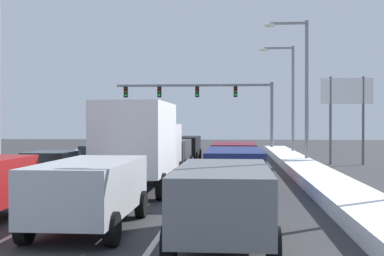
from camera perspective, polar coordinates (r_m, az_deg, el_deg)
ground_plane at (r=22.02m, az=-4.31°, el=-6.25°), size 120.00×120.00×0.00m
lane_stripe_between_right_lane_and_center_lane at (r=25.95m, az=0.89°, el=-5.20°), size 0.14×45.94×0.01m
lane_stripe_between_center_lane_and_left_lane at (r=26.40m, az=-6.52°, el=-5.11°), size 0.14×45.94×0.01m
snow_bank_right_shoulder at (r=26.11m, az=12.62°, el=-4.66°), size 1.85×45.94×0.49m
snow_bank_left_shoulder at (r=27.90m, az=-17.28°, el=-4.14°), size 2.07×45.94×0.67m
suv_gray_right_lane_nearest at (r=11.38m, az=3.39°, el=-7.51°), size 2.16×4.90×1.67m
suv_navy_right_lane_second at (r=18.66m, az=4.67°, el=-4.35°), size 2.16×4.90×1.67m
suv_maroon_right_lane_third at (r=24.55m, az=4.57°, el=-3.17°), size 2.16×4.90×1.67m
sedan_tan_right_lane_fourth at (r=31.09m, az=4.55°, el=-2.84°), size 2.00×4.50×1.51m
suv_silver_center_lane_nearest at (r=13.17m, az=-11.00°, el=-6.42°), size 2.16×4.90×1.67m
box_truck_center_lane_second at (r=20.33m, az=-5.55°, el=-1.45°), size 2.53×7.20×3.36m
suv_charcoal_center_lane_third at (r=28.50m, az=-2.45°, el=-2.65°), size 2.16×4.90×1.67m
suv_black_center_lane_fourth at (r=35.70m, az=-0.88°, el=-2.00°), size 2.16×4.90×1.67m
sedan_green_left_lane_second at (r=21.03m, az=-14.94°, el=-4.50°), size 2.00×4.50×1.51m
sedan_gray_left_lane_third at (r=26.40m, az=-9.80°, el=-3.46°), size 2.00×4.50×1.51m
sedan_navy_left_lane_fourth at (r=33.14m, az=-7.02°, el=-2.64°), size 2.00×4.50×1.51m
traffic_light_gantry at (r=46.73m, az=2.18°, el=3.36°), size 14.00×0.47×6.20m
street_lamp_right_mid at (r=32.36m, az=11.75°, el=5.14°), size 2.66×0.36×8.76m
street_lamp_right_far at (r=40.64m, az=10.41°, el=3.98°), size 2.66×0.36×8.45m
street_lamp_left_mid at (r=26.09m, az=-19.65°, el=7.07°), size 2.66×0.36×9.50m
roadside_sign_right at (r=34.13m, az=16.46°, el=2.91°), size 3.20×0.16×5.50m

